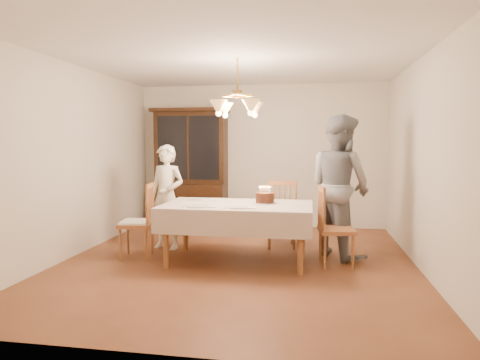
% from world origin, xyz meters
% --- Properties ---
extents(ground, '(5.00, 5.00, 0.00)m').
position_xyz_m(ground, '(0.00, 0.00, 0.00)').
color(ground, brown).
rests_on(ground, ground).
extents(room_shell, '(5.00, 5.00, 5.00)m').
position_xyz_m(room_shell, '(0.00, 0.00, 1.58)').
color(room_shell, white).
rests_on(room_shell, ground).
extents(dining_table, '(1.90, 1.10, 0.76)m').
position_xyz_m(dining_table, '(0.00, 0.00, 0.68)').
color(dining_table, brown).
rests_on(dining_table, ground).
extents(china_hutch, '(1.38, 0.54, 2.16)m').
position_xyz_m(china_hutch, '(-1.26, 2.25, 1.04)').
color(china_hutch, black).
rests_on(china_hutch, ground).
extents(chair_far_side, '(0.50, 0.48, 1.00)m').
position_xyz_m(chair_far_side, '(0.50, 0.89, 0.44)').
color(chair_far_side, brown).
rests_on(chair_far_side, ground).
extents(chair_left_end, '(0.48, 0.50, 1.00)m').
position_xyz_m(chair_left_end, '(-1.37, -0.01, 0.45)').
color(chair_left_end, brown).
rests_on(chair_left_end, ground).
extents(chair_right_end, '(0.47, 0.49, 1.00)m').
position_xyz_m(chair_right_end, '(1.24, 0.05, 0.44)').
color(chair_right_end, brown).
rests_on(chair_right_end, ground).
extents(elderly_woman, '(0.63, 0.49, 1.52)m').
position_xyz_m(elderly_woman, '(-1.14, 0.54, 0.76)').
color(elderly_woman, white).
rests_on(elderly_woman, ground).
extents(adult_in_grey, '(1.15, 1.18, 1.91)m').
position_xyz_m(adult_in_grey, '(1.31, 0.54, 0.96)').
color(adult_in_grey, slate).
rests_on(adult_in_grey, ground).
extents(birthday_cake, '(0.30, 0.30, 0.23)m').
position_xyz_m(birthday_cake, '(0.34, 0.09, 0.83)').
color(birthday_cake, white).
rests_on(birthday_cake, dining_table).
extents(place_setting_near_left, '(0.42, 0.27, 0.02)m').
position_xyz_m(place_setting_near_left, '(-0.42, -0.32, 0.77)').
color(place_setting_near_left, white).
rests_on(place_setting_near_left, dining_table).
extents(place_setting_near_right, '(0.37, 0.23, 0.02)m').
position_xyz_m(place_setting_near_right, '(0.09, -0.34, 0.77)').
color(place_setting_near_right, white).
rests_on(place_setting_near_right, dining_table).
extents(place_setting_far_left, '(0.39, 0.25, 0.02)m').
position_xyz_m(place_setting_far_left, '(-0.54, 0.32, 0.77)').
color(place_setting_far_left, white).
rests_on(place_setting_far_left, dining_table).
extents(chandelier, '(0.62, 0.62, 0.73)m').
position_xyz_m(chandelier, '(-0.00, -0.00, 1.98)').
color(chandelier, '#BF8C3F').
rests_on(chandelier, ground).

